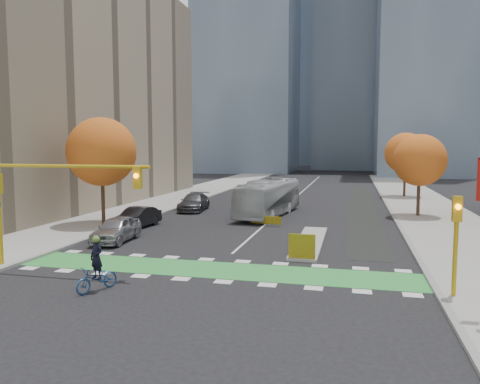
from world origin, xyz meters
The scene contains 24 objects.
ground centered at (0.00, 0.00, 0.00)m, with size 300.00×300.00×0.00m, color black.
sidewalk_west centered at (-13.50, 20.00, 0.07)m, with size 7.00×120.00×0.15m, color gray.
sidewalk_east centered at (13.50, 20.00, 0.07)m, with size 7.00×120.00×0.15m, color gray.
curb_west centered at (-10.00, 20.00, 0.07)m, with size 0.30×120.00×0.16m, color gray.
curb_east centered at (10.00, 20.00, 0.07)m, with size 0.30×120.00×0.16m, color gray.
bike_crossing centered at (0.00, 1.50, 0.01)m, with size 20.00×3.00×0.01m, color green.
centre_line centered at (0.00, 40.00, 0.01)m, with size 0.15×70.00×0.01m, color silver.
bike_lane_paint centered at (7.50, 30.00, 0.01)m, with size 2.50×50.00×0.01m, color black.
median_island centered at (4.00, 9.00, 0.08)m, with size 1.60×10.00×0.16m, color gray.
hazard_board centered at (4.00, 4.20, 0.80)m, with size 1.40×0.12×1.30m, color yellow.
building_west centered at (-24.00, 22.00, 12.50)m, with size 16.00×44.00×25.00m, color gray.
tower_nw centered at (-18.00, 90.00, 35.00)m, with size 22.00×22.00×70.00m, color #47566B.
tower_ne centered at (20.00, 85.00, 30.00)m, with size 18.00×24.00×60.00m, color #47566B.
tower_far centered at (-4.00, 140.00, 40.00)m, with size 26.00×26.00×80.00m, color #47566B.
tree_west centered at (-12.00, 12.00, 5.62)m, with size 5.20×5.20×8.22m.
tree_east_near centered at (12.00, 22.00, 4.86)m, with size 4.40×4.40×7.08m.
tree_east_far centered at (12.50, 38.00, 5.24)m, with size 4.80×4.80×7.65m.
traffic_signal_west centered at (-7.93, -0.51, 4.03)m, with size 8.53×0.56×5.20m.
traffic_signal_east centered at (10.50, -0.51, 2.73)m, with size 0.35×0.43×4.10m.
cyclist centered at (-3.76, -2.90, 0.78)m, with size 1.42×2.15×2.35m.
bus centered at (-0.56, 20.03, 1.57)m, with size 2.63×11.25×3.13m, color #A9AFB1.
parked_car_a centered at (-7.99, 6.57, 0.80)m, with size 1.89×4.71×1.60m, color #98989D.
parked_car_b centered at (-9.00, 11.57, 0.76)m, with size 1.61×4.62×1.52m, color black.
parked_car_c centered at (-7.97, 21.44, 0.80)m, with size 2.23×5.49×1.59m, color #444448.
Camera 1 is at (6.50, -20.02, 6.02)m, focal length 35.00 mm.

